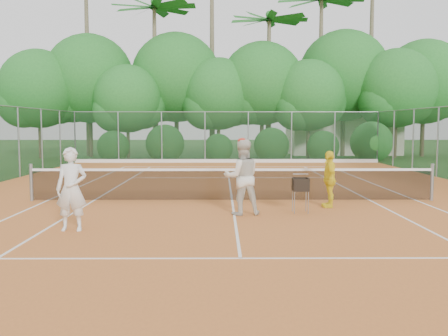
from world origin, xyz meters
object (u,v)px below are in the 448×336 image
(player_white, at_px, (71,189))
(player_yellow, at_px, (329,179))
(ball_hopper, at_px, (301,185))
(player_center_grp, at_px, (242,177))

(player_white, xyz_separation_m, player_yellow, (6.13, 2.99, -0.12))
(player_yellow, bearing_deg, ball_hopper, -45.48)
(player_white, distance_m, player_center_grp, 4.14)
(player_center_grp, height_order, player_yellow, player_center_grp)
(ball_hopper, bearing_deg, player_center_grp, -152.45)
(player_white, xyz_separation_m, ball_hopper, (5.21, 2.14, -0.18))
(player_yellow, distance_m, ball_hopper, 1.26)
(player_white, height_order, ball_hopper, player_white)
(player_white, height_order, player_yellow, player_white)
(player_center_grp, xyz_separation_m, ball_hopper, (1.51, 0.26, -0.24))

